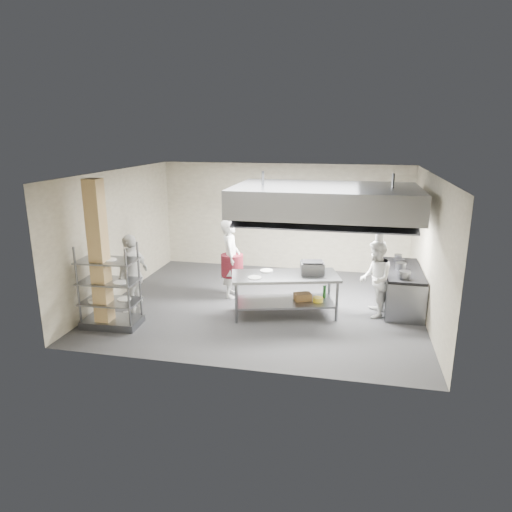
% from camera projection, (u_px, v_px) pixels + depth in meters
% --- Properties ---
extents(floor, '(7.00, 7.00, 0.00)m').
position_uv_depth(floor, '(263.00, 304.00, 10.51)').
color(floor, '#2B2B2D').
rests_on(floor, ground).
extents(ceiling, '(7.00, 7.00, 0.00)m').
position_uv_depth(ceiling, '(264.00, 173.00, 9.72)').
color(ceiling, silver).
rests_on(ceiling, wall_back).
extents(wall_back, '(7.00, 0.00, 7.00)m').
position_uv_depth(wall_back, '(284.00, 217.00, 12.94)').
color(wall_back, '#9E957D').
rests_on(wall_back, ground).
extents(wall_left, '(0.00, 6.00, 6.00)m').
position_uv_depth(wall_left, '(119.00, 234.00, 10.82)').
color(wall_left, '#9E957D').
rests_on(wall_left, ground).
extents(wall_right, '(0.00, 6.00, 6.00)m').
position_uv_depth(wall_right, '(430.00, 249.00, 9.41)').
color(wall_right, '#9E957D').
rests_on(wall_right, ground).
extents(column, '(0.30, 0.30, 3.00)m').
position_uv_depth(column, '(99.00, 256.00, 8.90)').
color(column, tan).
rests_on(column, floor).
extents(exhaust_hood, '(4.00, 2.50, 0.60)m').
position_uv_depth(exhaust_hood, '(325.00, 200.00, 9.99)').
color(exhaust_hood, slate).
rests_on(exhaust_hood, ceiling).
extents(hood_strip_a, '(1.60, 0.12, 0.04)m').
position_uv_depth(hood_strip_a, '(284.00, 213.00, 10.26)').
color(hood_strip_a, white).
rests_on(hood_strip_a, exhaust_hood).
extents(hood_strip_b, '(1.60, 0.12, 0.04)m').
position_uv_depth(hood_strip_b, '(366.00, 216.00, 9.89)').
color(hood_strip_b, white).
rests_on(hood_strip_b, exhaust_hood).
extents(wall_shelf, '(1.50, 0.28, 0.04)m').
position_uv_depth(wall_shelf, '(348.00, 221.00, 12.43)').
color(wall_shelf, slate).
rests_on(wall_shelf, wall_back).
extents(island, '(2.42, 1.50, 0.91)m').
position_uv_depth(island, '(285.00, 295.00, 9.80)').
color(island, gray).
rests_on(island, floor).
extents(island_worktop, '(2.42, 1.50, 0.06)m').
position_uv_depth(island_worktop, '(285.00, 276.00, 9.69)').
color(island_worktop, slate).
rests_on(island_worktop, island).
extents(island_undershelf, '(2.22, 1.36, 0.04)m').
position_uv_depth(island_undershelf, '(285.00, 302.00, 9.84)').
color(island_undershelf, slate).
rests_on(island_undershelf, island).
extents(pass_rack, '(1.18, 0.73, 1.71)m').
position_uv_depth(pass_rack, '(109.00, 286.00, 9.15)').
color(pass_rack, slate).
rests_on(pass_rack, floor).
extents(cooking_range, '(0.80, 2.00, 0.84)m').
position_uv_depth(cooking_range, '(402.00, 289.00, 10.25)').
color(cooking_range, gray).
rests_on(cooking_range, floor).
extents(range_top, '(0.78, 1.96, 0.06)m').
position_uv_depth(range_top, '(404.00, 270.00, 10.13)').
color(range_top, black).
rests_on(range_top, cooking_range).
extents(chef_head, '(0.58, 0.76, 1.88)m').
position_uv_depth(chef_head, '(231.00, 258.00, 10.81)').
color(chef_head, white).
rests_on(chef_head, floor).
extents(chef_line, '(0.63, 0.81, 1.66)m').
position_uv_depth(chef_line, '(375.00, 279.00, 9.67)').
color(chef_line, silver).
rests_on(chef_line, floor).
extents(chef_plating, '(0.54, 1.09, 1.79)m').
position_uv_depth(chef_plating, '(133.00, 275.00, 9.68)').
color(chef_plating, white).
rests_on(chef_plating, floor).
extents(griddle, '(0.56, 0.47, 0.24)m').
position_uv_depth(griddle, '(312.00, 268.00, 9.76)').
color(griddle, slate).
rests_on(griddle, island_worktop).
extents(wicker_basket, '(0.42, 0.36, 0.15)m').
position_uv_depth(wicker_basket, '(303.00, 297.00, 9.86)').
color(wicker_basket, brown).
rests_on(wicker_basket, island_undershelf).
extents(stockpot, '(0.23, 0.23, 0.16)m').
position_uv_depth(stockpot, '(401.00, 266.00, 10.05)').
color(stockpot, gray).
rests_on(stockpot, range_top).
extents(plate_stack, '(0.28, 0.28, 0.05)m').
position_uv_depth(plate_stack, '(111.00, 300.00, 9.23)').
color(plate_stack, white).
rests_on(plate_stack, pass_rack).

